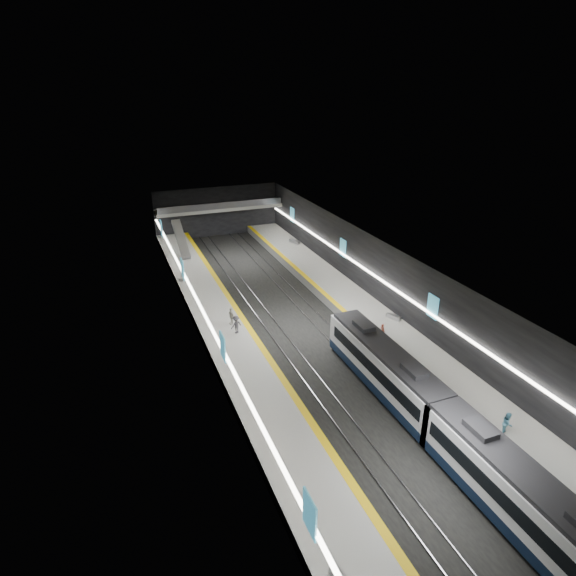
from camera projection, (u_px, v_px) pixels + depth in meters
name	position (u px, v px, depth m)	size (l,w,h in m)	color
ground	(300.00, 330.00, 49.66)	(70.00, 70.00, 0.00)	black
ceiling	(301.00, 257.00, 46.46)	(20.00, 70.00, 0.04)	beige
wall_left	(201.00, 310.00, 44.73)	(0.04, 70.00, 8.00)	black
wall_right	(386.00, 280.00, 51.39)	(0.04, 70.00, 8.00)	black
wall_back	(217.00, 212.00, 77.94)	(20.00, 0.04, 8.00)	black
platform_left	(229.00, 338.00, 46.96)	(5.00, 70.00, 1.00)	slate
tile_surface_left	(229.00, 334.00, 46.76)	(5.00, 70.00, 0.02)	#9B9B96
tactile_strip_left	(250.00, 330.00, 47.49)	(0.60, 70.00, 0.02)	yellow
platform_right	(364.00, 313.00, 51.95)	(5.00, 70.00, 1.00)	slate
tile_surface_right	(364.00, 309.00, 51.75)	(5.00, 70.00, 0.02)	#9B9B96
tactile_strip_right	(346.00, 312.00, 51.01)	(0.60, 70.00, 0.02)	yellow
rails	(300.00, 329.00, 49.63)	(6.52, 70.00, 0.12)	gray
train	(441.00, 420.00, 33.12)	(2.69, 29.43, 3.60)	black
ad_posters	(296.00, 286.00, 48.71)	(19.94, 53.50, 2.20)	#42A6C7
cove_light_left	(203.00, 312.00, 44.88)	(0.25, 68.60, 0.12)	white
cove_light_right	(385.00, 282.00, 51.40)	(0.25, 68.60, 0.12)	white
mezzanine_bridge	(220.00, 208.00, 75.76)	(20.00, 3.00, 1.50)	gray
escalator	(181.00, 239.00, 68.20)	(1.20, 8.00, 0.60)	#99999E
bench_left_far	(182.00, 277.00, 59.48)	(0.49, 1.76, 0.43)	#99999E
bench_right_near	(394.00, 317.00, 49.68)	(0.46, 1.67, 0.41)	#99999E
bench_right_far	(295.00, 242.00, 72.45)	(0.55, 1.98, 0.48)	#99999E
passenger_right_a	(382.00, 331.00, 45.67)	(0.56, 0.37, 1.53)	#BF5647
passenger_right_b	(507.00, 423.00, 33.31)	(0.85, 0.66, 1.74)	#5293B2
passenger_left_a	(231.00, 316.00, 48.31)	(1.05, 0.44, 1.79)	#B8B6A8
passenger_left_b	(236.00, 325.00, 46.59)	(1.18, 0.68, 1.82)	#43424A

